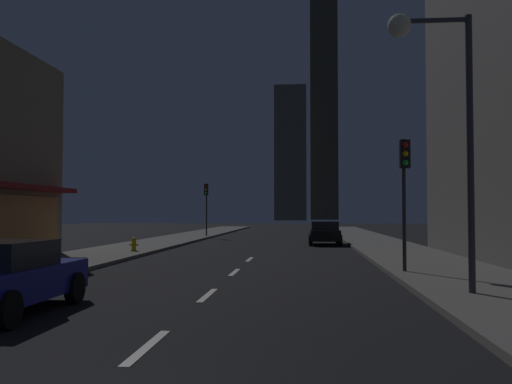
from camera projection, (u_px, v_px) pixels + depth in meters
ground_plane at (269, 244)px, 36.96m from camera, size 78.00×136.00×0.10m
sidewalk_right at (376, 242)px, 36.37m from camera, size 4.00×76.00×0.15m
sidewalk_left at (165, 241)px, 37.57m from camera, size 4.00×76.00×0.15m
lane_marking_center at (208, 295)px, 13.47m from camera, size 0.16×23.00×0.01m
skyscraper_distant_tall at (290, 153)px, 146.95m from camera, size 8.35×5.78×35.34m
skyscraper_distant_mid at (324, 100)px, 162.26m from camera, size 7.89×6.02×69.52m
car_parked_near at (2, 277)px, 10.96m from camera, size 1.98×4.24×1.45m
car_parked_far at (325, 233)px, 34.79m from camera, size 1.98×4.24×1.45m
fire_hydrant_far_left at (134, 245)px, 27.02m from camera, size 0.42×0.30×0.65m
traffic_light_near_right at (404, 175)px, 17.65m from camera, size 0.32×0.48×4.20m
traffic_light_far_left at (206, 198)px, 44.75m from camera, size 0.32×0.48×4.20m
street_lamp_right at (434, 83)px, 13.14m from camera, size 1.96×0.56×6.58m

